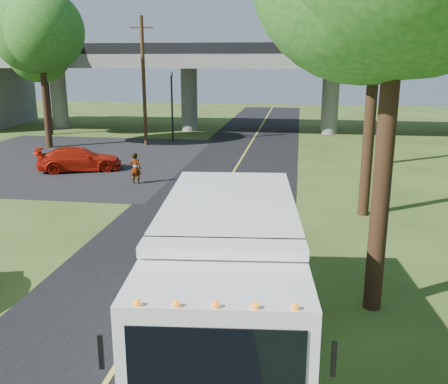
% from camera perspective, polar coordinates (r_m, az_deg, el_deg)
% --- Properties ---
extents(ground, '(120.00, 120.00, 0.00)m').
position_cam_1_polar(ground, '(12.95, -8.42, -13.22)').
color(ground, '#354819').
rests_on(ground, ground).
extents(road, '(7.00, 90.00, 0.02)m').
position_cam_1_polar(road, '(22.03, -0.93, -1.06)').
color(road, black).
rests_on(road, ground).
extents(parking_lot, '(16.00, 18.00, 0.01)m').
position_cam_1_polar(parking_lot, '(32.89, -17.82, 3.57)').
color(parking_lot, black).
rests_on(parking_lot, ground).
extents(lane_line, '(0.12, 90.00, 0.01)m').
position_cam_1_polar(lane_line, '(22.02, -0.93, -1.01)').
color(lane_line, gold).
rests_on(lane_line, road).
extents(overpass, '(54.00, 10.00, 7.30)m').
position_cam_1_polar(overpass, '(43.06, 3.98, 12.87)').
color(overpass, slate).
rests_on(overpass, ground).
extents(traffic_signal, '(0.18, 0.22, 5.20)m').
position_cam_1_polar(traffic_signal, '(38.20, -5.98, 10.53)').
color(traffic_signal, black).
rests_on(traffic_signal, ground).
extents(utility_pole, '(1.60, 0.26, 9.00)m').
position_cam_1_polar(utility_pole, '(36.61, -9.16, 12.42)').
color(utility_pole, '#472D19').
rests_on(utility_pole, ground).
extents(tree_right_far, '(5.77, 5.67, 10.99)m').
position_cam_1_polar(tree_right_far, '(31.33, 20.06, 18.15)').
color(tree_right_far, '#382314').
rests_on(tree_right_far, ground).
extents(tree_left_lot, '(5.60, 5.50, 10.50)m').
position_cam_1_polar(tree_left_lot, '(37.06, -20.19, 16.88)').
color(tree_left_lot, '#382314').
rests_on(tree_left_lot, ground).
extents(tree_left_far, '(5.26, 5.16, 9.89)m').
position_cam_1_polar(tree_left_far, '(43.74, -19.89, 15.88)').
color(tree_left_far, '#382314').
rests_on(tree_left_far, ground).
extents(step_van, '(3.50, 7.82, 3.18)m').
position_cam_1_polar(step_van, '(10.34, 0.44, -9.89)').
color(step_van, white).
rests_on(step_van, ground).
extents(red_sedan, '(4.98, 3.42, 1.34)m').
position_cam_1_polar(red_sedan, '(29.14, -16.19, 3.64)').
color(red_sedan, '#B71A0B').
rests_on(red_sedan, ground).
extents(pedestrian, '(0.61, 0.43, 1.59)m').
position_cam_1_polar(pedestrian, '(25.36, -10.09, 2.67)').
color(pedestrian, gray).
rests_on(pedestrian, ground).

